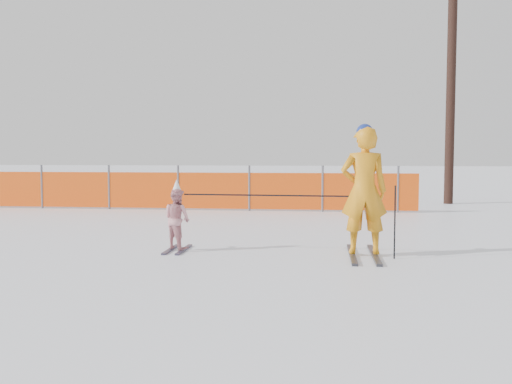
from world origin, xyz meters
The scene contains 6 objects.
ground centered at (0.00, 0.00, 0.00)m, with size 120.00×120.00×0.00m, color white.
adult centered at (1.65, 0.73, 1.02)m, with size 0.73×1.71×2.05m.
child centered at (-1.35, 0.88, 0.53)m, with size 0.61×0.93×1.17m.
ski_poles centered at (0.71, 0.73, 0.82)m, with size 3.34×0.37×1.11m.
safety_fence centered at (-4.72, 7.31, 0.56)m, with size 16.57×0.06×1.25m.
tree_trunks centered at (5.77, 10.38, 3.02)m, with size 2.91×0.85×6.57m.
Camera 1 is at (1.00, -8.18, 1.61)m, focal length 40.00 mm.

